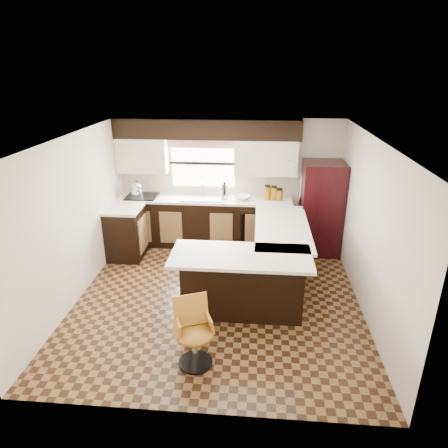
# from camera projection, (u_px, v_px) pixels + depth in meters

# --- Properties ---
(floor) EXTENTS (4.40, 4.40, 0.00)m
(floor) POSITION_uv_depth(u_px,v_px,m) (218.00, 296.00, 6.10)
(floor) COLOR #49301A
(floor) RESTS_ON ground
(ceiling) EXTENTS (4.40, 4.40, 0.00)m
(ceiling) POSITION_uv_depth(u_px,v_px,m) (217.00, 139.00, 5.20)
(ceiling) COLOR silver
(ceiling) RESTS_ON wall_back
(wall_back) EXTENTS (4.40, 0.00, 4.40)m
(wall_back) POSITION_uv_depth(u_px,v_px,m) (229.00, 181.00, 7.69)
(wall_back) COLOR beige
(wall_back) RESTS_ON floor
(wall_front) EXTENTS (4.40, 0.00, 4.40)m
(wall_front) POSITION_uv_depth(u_px,v_px,m) (193.00, 314.00, 3.62)
(wall_front) COLOR beige
(wall_front) RESTS_ON floor
(wall_left) EXTENTS (0.00, 4.40, 4.40)m
(wall_left) POSITION_uv_depth(u_px,v_px,m) (75.00, 219.00, 5.82)
(wall_left) COLOR beige
(wall_left) RESTS_ON floor
(wall_right) EXTENTS (0.00, 4.40, 4.40)m
(wall_right) POSITION_uv_depth(u_px,v_px,m) (369.00, 229.00, 5.49)
(wall_right) COLOR beige
(wall_right) RESTS_ON floor
(base_cab_back) EXTENTS (3.30, 0.60, 0.90)m
(base_cab_back) POSITION_uv_depth(u_px,v_px,m) (205.00, 222.00, 7.73)
(base_cab_back) COLOR black
(base_cab_back) RESTS_ON floor
(base_cab_left) EXTENTS (0.60, 0.70, 0.90)m
(base_cab_left) POSITION_uv_depth(u_px,v_px,m) (126.00, 233.00, 7.23)
(base_cab_left) COLOR black
(base_cab_left) RESTS_ON floor
(counter_back) EXTENTS (3.30, 0.60, 0.04)m
(counter_back) POSITION_uv_depth(u_px,v_px,m) (204.00, 199.00, 7.55)
(counter_back) COLOR silver
(counter_back) RESTS_ON base_cab_back
(counter_left) EXTENTS (0.60, 0.70, 0.04)m
(counter_left) POSITION_uv_depth(u_px,v_px,m) (124.00, 209.00, 7.06)
(counter_left) COLOR silver
(counter_left) RESTS_ON base_cab_left
(soffit) EXTENTS (3.40, 0.35, 0.36)m
(soffit) POSITION_uv_depth(u_px,v_px,m) (207.00, 129.00, 7.17)
(soffit) COLOR black
(soffit) RESTS_ON wall_back
(upper_cab_left) EXTENTS (0.94, 0.35, 0.64)m
(upper_cab_left) POSITION_uv_depth(u_px,v_px,m) (142.00, 155.00, 7.46)
(upper_cab_left) COLOR beige
(upper_cab_left) RESTS_ON wall_back
(upper_cab_right) EXTENTS (1.14, 0.35, 0.64)m
(upper_cab_right) POSITION_uv_depth(u_px,v_px,m) (266.00, 157.00, 7.28)
(upper_cab_right) COLOR beige
(upper_cab_right) RESTS_ON wall_back
(window_pane) EXTENTS (1.20, 0.02, 0.90)m
(window_pane) POSITION_uv_depth(u_px,v_px,m) (203.00, 163.00, 7.58)
(window_pane) COLOR white
(window_pane) RESTS_ON wall_back
(valance) EXTENTS (1.30, 0.06, 0.18)m
(valance) POSITION_uv_depth(u_px,v_px,m) (202.00, 143.00, 7.39)
(valance) COLOR #D19B93
(valance) RESTS_ON wall_back
(sink) EXTENTS (0.75, 0.45, 0.03)m
(sink) POSITION_uv_depth(u_px,v_px,m) (202.00, 198.00, 7.52)
(sink) COLOR #B2B2B7
(sink) RESTS_ON counter_back
(dishwasher) EXTENTS (0.58, 0.03, 0.78)m
(dishwasher) POSITION_uv_depth(u_px,v_px,m) (256.00, 231.00, 7.39)
(dishwasher) COLOR black
(dishwasher) RESTS_ON floor
(cooktop) EXTENTS (0.58, 0.50, 0.02)m
(cooktop) POSITION_uv_depth(u_px,v_px,m) (142.00, 196.00, 7.61)
(cooktop) COLOR black
(cooktop) RESTS_ON counter_back
(peninsula_long) EXTENTS (0.60, 1.95, 0.90)m
(peninsula_long) POSITION_uv_depth(u_px,v_px,m) (277.00, 254.00, 6.44)
(peninsula_long) COLOR black
(peninsula_long) RESTS_ON floor
(peninsula_return) EXTENTS (1.65, 0.60, 0.90)m
(peninsula_return) POSITION_uv_depth(u_px,v_px,m) (242.00, 284.00, 5.58)
(peninsula_return) COLOR black
(peninsula_return) RESTS_ON floor
(counter_pen_long) EXTENTS (0.84, 1.95, 0.04)m
(counter_pen_long) POSITION_uv_depth(u_px,v_px,m) (282.00, 227.00, 6.26)
(counter_pen_long) COLOR silver
(counter_pen_long) RESTS_ON peninsula_long
(counter_pen_return) EXTENTS (1.89, 0.84, 0.04)m
(counter_pen_return) POSITION_uv_depth(u_px,v_px,m) (241.00, 256.00, 5.32)
(counter_pen_return) COLOR silver
(counter_pen_return) RESTS_ON peninsula_return
(refrigerator) EXTENTS (0.73, 0.70, 1.71)m
(refrigerator) POSITION_uv_depth(u_px,v_px,m) (321.00, 208.00, 7.30)
(refrigerator) COLOR black
(refrigerator) RESTS_ON floor
(bar_chair) EXTENTS (0.58, 0.58, 0.83)m
(bar_chair) POSITION_uv_depth(u_px,v_px,m) (195.00, 334.00, 4.59)
(bar_chair) COLOR #B27322
(bar_chair) RESTS_ON floor
(kettle) EXTENTS (0.22, 0.22, 0.30)m
(kettle) POSITION_uv_depth(u_px,v_px,m) (137.00, 188.00, 7.56)
(kettle) COLOR silver
(kettle) RESTS_ON cooktop
(percolator) EXTENTS (0.14, 0.14, 0.30)m
(percolator) POSITION_uv_depth(u_px,v_px,m) (224.00, 191.00, 7.45)
(percolator) COLOR silver
(percolator) RESTS_ON counter_back
(mixing_bowl) EXTENTS (0.36, 0.36, 0.07)m
(mixing_bowl) POSITION_uv_depth(u_px,v_px,m) (242.00, 197.00, 7.47)
(mixing_bowl) COLOR white
(mixing_bowl) RESTS_ON counter_back
(canister_large) EXTENTS (0.12, 0.12, 0.25)m
(canister_large) POSITION_uv_depth(u_px,v_px,m) (267.00, 193.00, 7.42)
(canister_large) COLOR #875D0F
(canister_large) RESTS_ON counter_back
(canister_med) EXTENTS (0.13, 0.13, 0.24)m
(canister_med) POSITION_uv_depth(u_px,v_px,m) (274.00, 194.00, 7.41)
(canister_med) COLOR #875D0F
(canister_med) RESTS_ON counter_back
(canister_small) EXTENTS (0.14, 0.14, 0.19)m
(canister_small) POSITION_uv_depth(u_px,v_px,m) (279.00, 195.00, 7.41)
(canister_small) COLOR #875D0F
(canister_small) RESTS_ON counter_back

